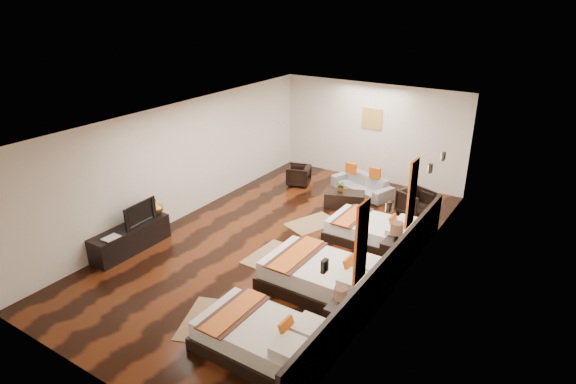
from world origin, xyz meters
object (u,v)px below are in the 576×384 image
Objects in this scene: bed_near at (263,337)px; armchair_right at (415,203)px; bed_far at (374,231)px; table_plant at (341,186)px; tv_console at (131,238)px; book at (107,236)px; tv at (137,213)px; sofa at (362,185)px; coffee_table at (345,199)px; nightstand_a at (340,315)px; nightstand_b at (395,250)px; armchair_left at (299,175)px; figurine at (155,207)px; bed_mid at (325,277)px.

armchair_right is at bearing 87.11° from bed_near.
bed_far is 2.02m from table_plant.
tv_console is 5.49× the size of book.
armchair_right is (4.45, 4.76, -0.47)m from tv.
bed_near is 6.72m from sofa.
tv is 0.87× the size of coffee_table.
armchair_right is (-0.44, 4.94, 0.05)m from nightstand_a.
nightstand_b is 1.50× the size of armchair_left.
figurine is 6.18m from armchair_right.
bed_near is 2.50× the size of nightstand_a.
bed_far is at bearing 41.37° from book.
nightstand_b is 5.52m from tv_console.
armchair_right is at bearing 15.76° from table_plant.
tv_console is 5.24m from table_plant.
bed_mid is 1.24× the size of tv_console.
armchair_left is at bearing 117.05° from bed_near.
sofa is at bearing 106.59° from bed_mid.
bed_far is 2.68× the size of armchair_right.
table_plant is at bearing 116.78° from nightstand_a.
bed_far is at bearing 39.50° from armchair_left.
tv is at bearing -155.57° from nightstand_b.
tv is 2.90× the size of table_plant.
nightstand_b is (-0.00, 2.40, 0.05)m from nightstand_a.
coffee_table is (-1.68, -0.51, -0.13)m from armchair_right.
nightstand_b reaches higher than tv_console.
nightstand_a reaches higher than book.
book is at bearing -95.76° from sofa.
bed_mid is 4.22m from figurine.
nightstand_b reaches higher than book.
nightstand_a is 2.43× the size of book.
tv is at bearing -144.83° from bed_far.
table_plant is at bearing 138.07° from bed_far.
coffee_table is at bearing 57.76° from tv_console.
nightstand_a is at bearing -8.28° from figurine.
bed_far reaches higher than armchair_left.
nightstand_b reaches higher than bed_near.
figurine reaches higher than sofa.
armchair_right is (0.30, 4.08, 0.04)m from bed_mid.
coffee_table is at bearing 129.14° from armchair_right.
bed_far is 2.05× the size of nightstand_b.
coffee_table is 3.34× the size of table_plant.
bed_near reaches higher than armchair_left.
armchair_right is (4.50, 5.54, -0.24)m from book.
tv is (-4.89, 0.18, 0.52)m from nightstand_a.
sofa is (-1.37, 6.58, -0.00)m from bed_near.
tv_console is at bearing -179.53° from nightstand_a.
table_plant is (2.66, 4.26, -0.25)m from tv.
nightstand_b is at bearing 77.90° from bed_near.
tv is 1.21× the size of armchair_right.
bed_near reaches higher than coffee_table.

